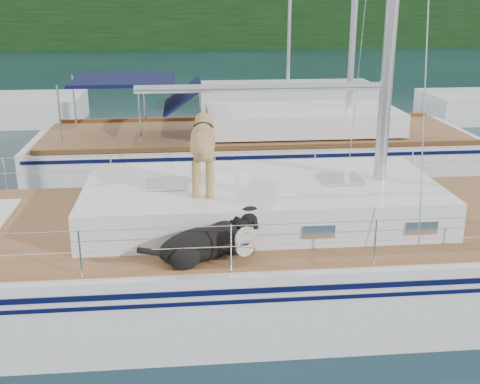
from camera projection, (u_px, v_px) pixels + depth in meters
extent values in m
plane|color=black|center=(210.00, 294.00, 9.42)|extent=(120.00, 120.00, 0.00)
cube|color=black|center=(183.00, 12.00, 51.02)|extent=(90.00, 3.00, 6.00)
cube|color=#595147|center=(184.00, 40.00, 52.91)|extent=(92.00, 1.00, 1.20)
cube|color=white|center=(209.00, 265.00, 9.27)|extent=(12.00, 3.80, 1.40)
cube|color=olive|center=(208.00, 220.00, 9.04)|extent=(11.52, 3.50, 0.06)
cube|color=white|center=(261.00, 200.00, 9.02)|extent=(5.20, 2.50, 0.55)
cylinder|color=silver|center=(262.00, 88.00, 8.49)|extent=(3.60, 0.12, 0.12)
cylinder|color=silver|center=(214.00, 226.00, 7.20)|extent=(10.56, 0.01, 0.01)
cylinder|color=silver|center=(203.00, 153.00, 10.51)|extent=(10.56, 0.01, 0.01)
cube|color=#2030C9|center=(182.00, 186.00, 10.51)|extent=(0.58, 0.42, 0.04)
cube|color=white|center=(229.00, 172.00, 9.19)|extent=(0.57, 0.48, 0.13)
torus|color=beige|center=(245.00, 238.00, 7.38)|extent=(0.38, 0.25, 0.37)
cube|color=white|center=(255.00, 158.00, 15.46)|extent=(11.00, 3.50, 1.30)
cube|color=olive|center=(255.00, 134.00, 15.25)|extent=(10.56, 3.29, 0.06)
cube|color=white|center=(302.00, 119.00, 15.25)|extent=(4.80, 2.30, 0.55)
cube|color=#0D1137|center=(124.00, 80.00, 14.52)|extent=(2.40, 2.30, 0.08)
cube|color=white|center=(287.00, 98.00, 24.79)|extent=(7.20, 3.00, 1.10)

